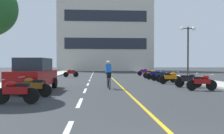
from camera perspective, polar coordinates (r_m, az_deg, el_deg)
name	(u,v)px	position (r m, az deg, el deg)	size (l,w,h in m)	color
ground_plane	(110,78)	(24.05, -0.53, -2.78)	(140.00, 140.00, 0.00)	#2D3033
curb_left	(46,76)	(27.63, -15.99, -2.22)	(2.40, 72.00, 0.12)	#B7B2A8
curb_right	(169,76)	(28.32, 13.83, -2.14)	(2.40, 72.00, 0.12)	#B7B2A8
lane_dash_0	(66,134)	(5.23, -11.32, -15.86)	(0.14, 2.20, 0.01)	silver
lane_dash_1	(80,103)	(9.11, -7.96, -8.67)	(0.14, 2.20, 0.01)	silver
lane_dash_2	(85,91)	(13.07, -6.65, -5.79)	(0.14, 2.20, 0.01)	silver
lane_dash_3	(88,84)	(17.04, -5.96, -4.25)	(0.14, 2.20, 0.01)	silver
lane_dash_4	(90,80)	(21.03, -5.54, -3.29)	(0.14, 2.20, 0.01)	silver
lane_dash_5	(91,78)	(25.02, -5.25, -2.64)	(0.14, 2.20, 0.01)	silver
lane_dash_6	(92,76)	(29.01, -5.04, -2.17)	(0.14, 2.20, 0.01)	silver
lane_dash_7	(92,74)	(33.00, -4.88, -1.81)	(0.14, 2.20, 0.01)	silver
lane_dash_8	(93,73)	(37.00, -4.75, -1.53)	(0.14, 2.20, 0.01)	silver
lane_dash_9	(93,72)	(41.00, -4.65, -1.30)	(0.14, 2.20, 0.01)	silver
lane_dash_10	(94,72)	(44.99, -4.57, -1.11)	(0.14, 2.20, 0.01)	silver
lane_dash_11	(94,71)	(48.99, -4.50, -0.96)	(0.14, 2.20, 0.01)	silver
centre_line_yellow	(111,77)	(27.05, -0.36, -2.38)	(0.12, 66.00, 0.01)	gold
office_building	(105,28)	(52.22, -1.66, 9.66)	(20.25, 7.32, 19.10)	beige
street_lamp_mid	(188,40)	(22.62, 18.23, 6.28)	(1.46, 0.36, 4.82)	black
parked_car_near	(34,74)	(13.67, -18.72, -1.70)	(2.07, 4.27, 1.82)	black
motorcycle_1	(16,91)	(9.35, -22.63, -5.58)	(1.70, 0.60, 0.92)	black
motorcycle_2	(33,86)	(11.10, -18.89, -4.56)	(1.70, 0.60, 0.92)	black
motorcycle_3	(202,82)	(13.92, 21.25, -3.49)	(1.70, 0.60, 0.92)	black
motorcycle_4	(188,80)	(15.45, 18.33, -3.06)	(1.69, 0.60, 0.92)	black
motorcycle_5	(171,78)	(17.72, 14.25, -2.55)	(1.70, 0.60, 0.92)	black
motorcycle_6	(166,76)	(19.25, 13.24, -2.29)	(1.67, 0.71, 0.92)	black
motorcycle_7	(161,76)	(20.72, 11.93, -2.06)	(1.66, 0.72, 0.92)	black
motorcycle_8	(155,74)	(22.58, 10.46, -1.83)	(1.70, 0.60, 0.92)	black
motorcycle_9	(151,74)	(24.10, 9.69, -1.66)	(1.63, 0.81, 0.92)	black
motorcycle_10	(71,73)	(26.60, -10.12, -1.43)	(1.70, 0.60, 0.92)	black
motorcycle_11	(144,72)	(29.68, 7.88, -1.20)	(1.69, 0.61, 0.92)	black
cyclist_rider	(109,74)	(13.96, -0.84, -1.72)	(0.42, 1.77, 1.71)	black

